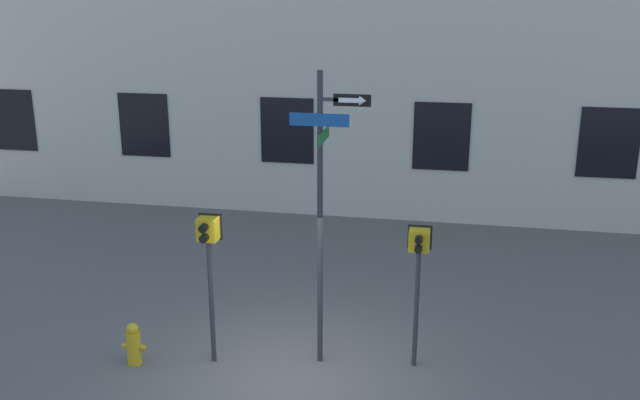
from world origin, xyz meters
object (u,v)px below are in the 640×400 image
(pedestrian_signal_left, at_px, (209,249))
(fire_hydrant, at_px, (134,344))
(street_sign_pole, at_px, (323,200))
(pedestrian_signal_right, at_px, (418,259))

(pedestrian_signal_left, relative_size, fire_hydrant, 3.50)
(pedestrian_signal_left, distance_m, fire_hydrant, 2.07)
(street_sign_pole, relative_size, pedestrian_signal_left, 1.89)
(street_sign_pole, bearing_deg, pedestrian_signal_left, -169.32)
(fire_hydrant, bearing_deg, pedestrian_signal_right, 10.18)
(street_sign_pole, height_order, pedestrian_signal_right, street_sign_pole)
(pedestrian_signal_left, bearing_deg, street_sign_pole, 10.68)
(street_sign_pole, xyz_separation_m, pedestrian_signal_right, (1.49, 0.15, -0.93))
(street_sign_pole, height_order, pedestrian_signal_left, street_sign_pole)
(street_sign_pole, height_order, fire_hydrant, street_sign_pole)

